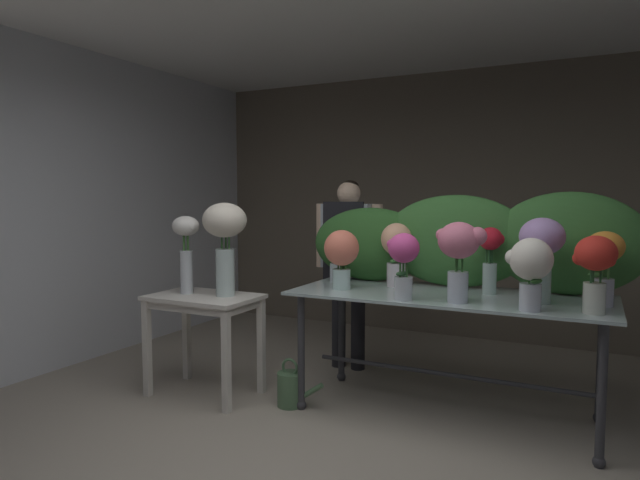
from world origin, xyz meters
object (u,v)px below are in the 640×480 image
object	(u,v)px
vase_lilac_roses	(542,247)
vase_peach_ranunculus	(396,249)
vase_fuchsia_stock	(403,259)
vase_ivory_freesia	(530,266)
watering_can	(291,388)
display_table_glass	(447,312)
vase_scarlet_carnations	(595,265)
side_table_white	(204,309)
vase_rosy_snapdragons	(459,250)
vase_crimson_dahlias	(491,255)
vase_sunset_hydrangea	(604,259)
vase_cream_lisianthus_tall	(225,234)
florist	(348,252)
vase_blush_peonies	(336,256)
vase_white_roses_tall	(186,245)
vase_coral_tulips	(342,253)

from	to	relation	value
vase_lilac_roses	vase_peach_ranunculus	world-z (taller)	vase_lilac_roses
vase_fuchsia_stock	vase_ivory_freesia	distance (m)	0.74
watering_can	vase_lilac_roses	bearing A→B (deg)	9.06
display_table_glass	vase_scarlet_carnations	xyz separation A→B (m)	(0.87, -0.26, 0.39)
side_table_white	vase_peach_ranunculus	xyz separation A→B (m)	(1.30, 0.54, 0.46)
vase_ivory_freesia	vase_rosy_snapdragons	bearing A→B (deg)	171.02
vase_crimson_dahlias	watering_can	world-z (taller)	vase_crimson_dahlias
vase_ivory_freesia	vase_sunset_hydrangea	world-z (taller)	vase_sunset_hydrangea
vase_rosy_snapdragons	vase_ivory_freesia	bearing A→B (deg)	-8.98
vase_cream_lisianthus_tall	watering_can	xyz separation A→B (m)	(0.53, 0.03, -1.08)
florist	vase_blush_peonies	xyz separation A→B (m)	(0.13, -0.53, 0.03)
vase_blush_peonies	watering_can	bearing A→B (deg)	-107.19
vase_fuchsia_stock	vase_cream_lisianthus_tall	bearing A→B (deg)	-179.29
side_table_white	vase_lilac_roses	size ratio (longest dim) A/B	1.53
side_table_white	vase_rosy_snapdragons	size ratio (longest dim) A/B	1.61
vase_scarlet_carnations	vase_ivory_freesia	xyz separation A→B (m)	(-0.33, -0.08, -0.02)
vase_sunset_hydrangea	vase_white_roses_tall	bearing A→B (deg)	-171.62
side_table_white	vase_ivory_freesia	world-z (taller)	vase_ivory_freesia
vase_blush_peonies	vase_cream_lisianthus_tall	world-z (taller)	vase_cream_lisianthus_tall
vase_lilac_roses	vase_blush_peonies	xyz separation A→B (m)	(-1.46, 0.20, -0.14)
vase_coral_tulips	vase_white_roses_tall	size ratio (longest dim) A/B	0.71
watering_can	vase_peach_ranunculus	bearing A→B (deg)	36.74
vase_white_roses_tall	vase_cream_lisianthus_tall	size ratio (longest dim) A/B	0.85
vase_rosy_snapdragons	watering_can	size ratio (longest dim) A/B	1.40
side_table_white	vase_rosy_snapdragons	bearing A→B (deg)	4.16
watering_can	vase_coral_tulips	bearing A→B (deg)	31.07
vase_sunset_hydrangea	vase_peach_ranunculus	bearing A→B (deg)	174.40
vase_white_roses_tall	watering_can	world-z (taller)	vase_white_roses_tall
vase_ivory_freesia	vase_scarlet_carnations	bearing A→B (deg)	13.52
vase_scarlet_carnations	vase_sunset_hydrangea	xyz separation A→B (m)	(0.05, 0.26, 0.01)
vase_rosy_snapdragons	vase_peach_ranunculus	size ratio (longest dim) A/B	1.08
vase_peach_ranunculus	vase_crimson_dahlias	distance (m)	0.66
vase_lilac_roses	watering_can	bearing A→B (deg)	-170.94
vase_blush_peonies	watering_can	world-z (taller)	vase_blush_peonies
vase_coral_tulips	vase_sunset_hydrangea	distance (m)	1.63
vase_rosy_snapdragons	vase_blush_peonies	world-z (taller)	vase_rosy_snapdragons
vase_cream_lisianthus_tall	florist	bearing A→B (deg)	62.06
vase_blush_peonies	vase_ivory_freesia	bearing A→B (deg)	-18.13
vase_lilac_roses	vase_ivory_freesia	world-z (taller)	vase_lilac_roses
florist	vase_scarlet_carnations	world-z (taller)	florist
vase_blush_peonies	vase_cream_lisianthus_tall	bearing A→B (deg)	-144.26
side_table_white	vase_rosy_snapdragons	distance (m)	1.91
vase_ivory_freesia	vase_crimson_dahlias	world-z (taller)	vase_crimson_dahlias
florist	vase_sunset_hydrangea	bearing A→B (deg)	-18.84
display_table_glass	side_table_white	distance (m)	1.76
vase_peach_ranunculus	vase_cream_lisianthus_tall	xyz separation A→B (m)	(-1.14, -0.49, 0.10)
vase_ivory_freesia	vase_cream_lisianthus_tall	xyz separation A→B (m)	(-2.09, -0.02, 0.12)
vase_fuchsia_stock	florist	bearing A→B (deg)	129.09
vase_rosy_snapdragons	vase_ivory_freesia	xyz separation A→B (m)	(0.41, -0.07, -0.07)
display_table_glass	side_table_white	bearing A→B (deg)	-166.72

